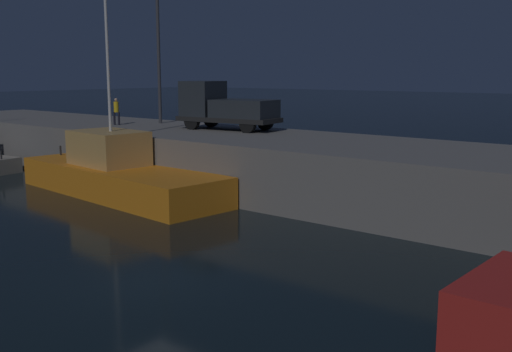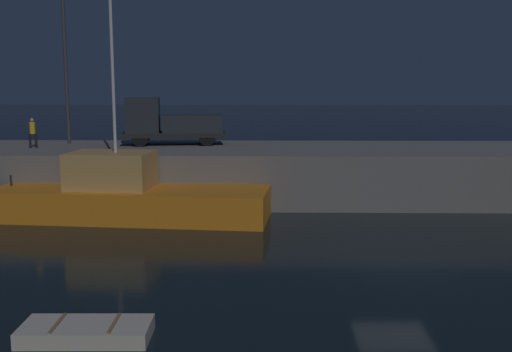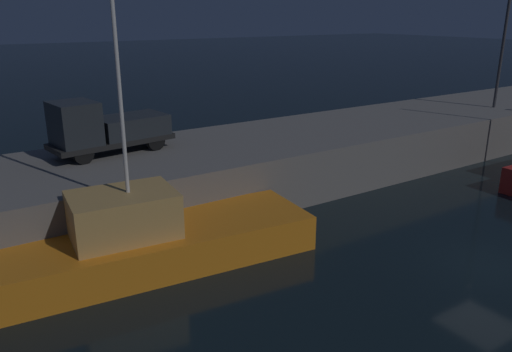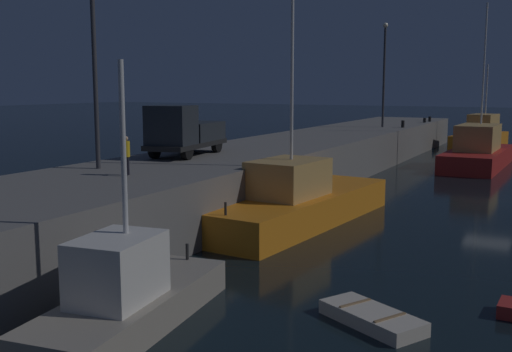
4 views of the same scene
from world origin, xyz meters
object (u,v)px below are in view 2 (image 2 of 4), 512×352
(dinghy_red_small, at_px, (86,331))
(dockworker, at_px, (33,131))
(lamp_post_west, at_px, (65,55))
(fishing_trawler_red, at_px, (127,197))
(utility_truck, at_px, (168,123))

(dinghy_red_small, bearing_deg, dockworker, 114.36)
(dinghy_red_small, relative_size, lamp_post_west, 0.36)
(fishing_trawler_red, xyz_separation_m, utility_truck, (0.83, 6.59, 2.92))
(fishing_trawler_red, bearing_deg, utility_truck, 82.85)
(fishing_trawler_red, bearing_deg, dinghy_red_small, -81.25)
(fishing_trawler_red, xyz_separation_m, dockworker, (-6.02, 4.74, 2.59))
(dockworker, bearing_deg, fishing_trawler_red, -38.19)
(dinghy_red_small, distance_m, utility_truck, 19.95)
(utility_truck, distance_m, dockworker, 7.10)
(fishing_trawler_red, xyz_separation_m, dinghy_red_small, (2.00, -12.97, -0.81))
(fishing_trawler_red, relative_size, lamp_post_west, 1.49)
(utility_truck, bearing_deg, dockworker, -164.83)
(dinghy_red_small, bearing_deg, utility_truck, 93.42)
(fishing_trawler_red, distance_m, dinghy_red_small, 13.15)
(dinghy_red_small, distance_m, lamp_post_west, 22.56)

